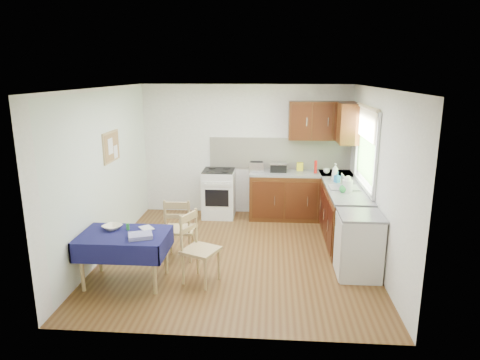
# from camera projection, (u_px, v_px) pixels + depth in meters

# --- Properties ---
(floor) EXTENTS (4.20, 4.20, 0.00)m
(floor) POSITION_uv_depth(u_px,v_px,m) (237.00, 255.00, 6.54)
(floor) COLOR #503015
(floor) RESTS_ON ground
(ceiling) EXTENTS (4.00, 4.20, 0.02)m
(ceiling) POSITION_uv_depth(u_px,v_px,m) (237.00, 88.00, 5.93)
(ceiling) COLOR white
(ceiling) RESTS_ON wall_back
(wall_back) EXTENTS (4.00, 0.02, 2.50)m
(wall_back) POSITION_uv_depth(u_px,v_px,m) (246.00, 150.00, 8.26)
(wall_back) COLOR white
(wall_back) RESTS_ON ground
(wall_front) EXTENTS (4.00, 0.02, 2.50)m
(wall_front) POSITION_uv_depth(u_px,v_px,m) (220.00, 225.00, 4.20)
(wall_front) COLOR white
(wall_front) RESTS_ON ground
(wall_left) EXTENTS (0.02, 4.20, 2.50)m
(wall_left) POSITION_uv_depth(u_px,v_px,m) (104.00, 173.00, 6.38)
(wall_left) COLOR silver
(wall_left) RESTS_ON ground
(wall_right) EXTENTS (0.02, 4.20, 2.50)m
(wall_right) POSITION_uv_depth(u_px,v_px,m) (377.00, 178.00, 6.09)
(wall_right) COLOR white
(wall_right) RESTS_ON ground
(base_cabinets) EXTENTS (1.90, 2.30, 0.86)m
(base_cabinets) POSITION_uv_depth(u_px,v_px,m) (319.00, 205.00, 7.55)
(base_cabinets) COLOR black
(base_cabinets) RESTS_ON ground
(worktop_back) EXTENTS (1.90, 0.60, 0.04)m
(worktop_back) POSITION_uv_depth(u_px,v_px,m) (301.00, 173.00, 7.99)
(worktop_back) COLOR slate
(worktop_back) RESTS_ON base_cabinets
(worktop_right) EXTENTS (0.60, 1.70, 0.04)m
(worktop_right) POSITION_uv_depth(u_px,v_px,m) (346.00, 190.00, 6.83)
(worktop_right) COLOR slate
(worktop_right) RESTS_ON base_cabinets
(worktop_corner) EXTENTS (0.60, 0.60, 0.04)m
(worktop_corner) POSITION_uv_depth(u_px,v_px,m) (336.00, 174.00, 7.94)
(worktop_corner) COLOR slate
(worktop_corner) RESTS_ON base_cabinets
(splashback) EXTENTS (2.70, 0.02, 0.60)m
(splashback) POSITION_uv_depth(u_px,v_px,m) (280.00, 153.00, 8.21)
(splashback) COLOR white
(splashback) RESTS_ON wall_back
(upper_cabinets) EXTENTS (1.20, 0.85, 0.70)m
(upper_cabinets) POSITION_uv_depth(u_px,v_px,m) (329.00, 121.00, 7.72)
(upper_cabinets) COLOR black
(upper_cabinets) RESTS_ON wall_back
(stove) EXTENTS (0.60, 0.61, 0.92)m
(stove) POSITION_uv_depth(u_px,v_px,m) (219.00, 193.00, 8.20)
(stove) COLOR silver
(stove) RESTS_ON ground
(window) EXTENTS (0.04, 1.48, 1.26)m
(window) POSITION_uv_depth(u_px,v_px,m) (366.00, 142.00, 6.67)
(window) COLOR #375C26
(window) RESTS_ON wall_right
(fridge) EXTENTS (0.58, 0.60, 0.89)m
(fridge) POSITION_uv_depth(u_px,v_px,m) (359.00, 245.00, 5.78)
(fridge) COLOR silver
(fridge) RESTS_ON ground
(corkboard) EXTENTS (0.04, 0.62, 0.47)m
(corkboard) POSITION_uv_depth(u_px,v_px,m) (111.00, 147.00, 6.58)
(corkboard) COLOR #A38751
(corkboard) RESTS_ON wall_left
(dining_table) EXTENTS (1.13, 0.77, 0.68)m
(dining_table) POSITION_uv_depth(u_px,v_px,m) (124.00, 241.00, 5.56)
(dining_table) COLOR #101140
(dining_table) RESTS_ON ground
(chair_far) EXTENTS (0.44, 0.44, 0.95)m
(chair_far) POSITION_uv_depth(u_px,v_px,m) (179.00, 227.00, 6.27)
(chair_far) COLOR #A38751
(chair_far) RESTS_ON ground
(chair_near) EXTENTS (0.55, 0.55, 0.95)m
(chair_near) POSITION_uv_depth(u_px,v_px,m) (198.00, 246.00, 5.60)
(chair_near) COLOR #A38751
(chair_near) RESTS_ON ground
(toaster) EXTENTS (0.28, 0.17, 0.21)m
(toaster) POSITION_uv_depth(u_px,v_px,m) (256.00, 167.00, 7.98)
(toaster) COLOR silver
(toaster) RESTS_ON worktop_back
(sandwich_press) EXTENTS (0.30, 0.26, 0.18)m
(sandwich_press) POSITION_uv_depth(u_px,v_px,m) (278.00, 167.00, 8.02)
(sandwich_press) COLOR black
(sandwich_press) RESTS_ON worktop_back
(sauce_bottle) EXTENTS (0.05, 0.05, 0.23)m
(sauce_bottle) POSITION_uv_depth(u_px,v_px,m) (316.00, 167.00, 7.89)
(sauce_bottle) COLOR red
(sauce_bottle) RESTS_ON worktop_back
(yellow_packet) EXTENTS (0.14, 0.12, 0.16)m
(yellow_packet) POSITION_uv_depth(u_px,v_px,m) (300.00, 167.00, 8.08)
(yellow_packet) COLOR yellow
(yellow_packet) RESTS_ON worktop_back
(dish_rack) EXTENTS (0.46, 0.35, 0.22)m
(dish_rack) POSITION_uv_depth(u_px,v_px,m) (344.00, 187.00, 6.88)
(dish_rack) COLOR gray
(dish_rack) RESTS_ON worktop_right
(kettle) EXTENTS (0.16, 0.16, 0.27)m
(kettle) POSITION_uv_depth(u_px,v_px,m) (347.00, 185.00, 6.61)
(kettle) COLOR silver
(kettle) RESTS_ON worktop_right
(cup) EXTENTS (0.15, 0.15, 0.09)m
(cup) POSITION_uv_depth(u_px,v_px,m) (327.00, 171.00, 7.88)
(cup) COLOR white
(cup) RESTS_ON worktop_back
(soap_bottle_a) EXTENTS (0.14, 0.14, 0.30)m
(soap_bottle_a) POSITION_uv_depth(u_px,v_px,m) (335.00, 172.00, 7.35)
(soap_bottle_a) COLOR silver
(soap_bottle_a) RESTS_ON worktop_right
(soap_bottle_b) EXTENTS (0.11, 0.11, 0.18)m
(soap_bottle_b) POSITION_uv_depth(u_px,v_px,m) (337.00, 177.00, 7.23)
(soap_bottle_b) COLOR #1F71B5
(soap_bottle_b) RESTS_ON worktop_right
(soap_bottle_c) EXTENTS (0.19, 0.19, 0.17)m
(soap_bottle_c) POSITION_uv_depth(u_px,v_px,m) (344.00, 187.00, 6.61)
(soap_bottle_c) COLOR green
(soap_bottle_c) RESTS_ON worktop_right
(plate_bowl) EXTENTS (0.32, 0.32, 0.06)m
(plate_bowl) POSITION_uv_depth(u_px,v_px,m) (112.00, 227.00, 5.68)
(plate_bowl) COLOR #F8EBCB
(plate_bowl) RESTS_ON dining_table
(book) EXTENTS (0.25, 0.25, 0.02)m
(book) POSITION_uv_depth(u_px,v_px,m) (141.00, 229.00, 5.66)
(book) COLOR white
(book) RESTS_ON dining_table
(spice_jar) EXTENTS (0.04, 0.04, 0.09)m
(spice_jar) POSITION_uv_depth(u_px,v_px,m) (128.00, 227.00, 5.66)
(spice_jar) COLOR #22802F
(spice_jar) RESTS_ON dining_table
(tea_towel) EXTENTS (0.35, 0.32, 0.05)m
(tea_towel) POSITION_uv_depth(u_px,v_px,m) (140.00, 236.00, 5.39)
(tea_towel) COLOR #292B96
(tea_towel) RESTS_ON dining_table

